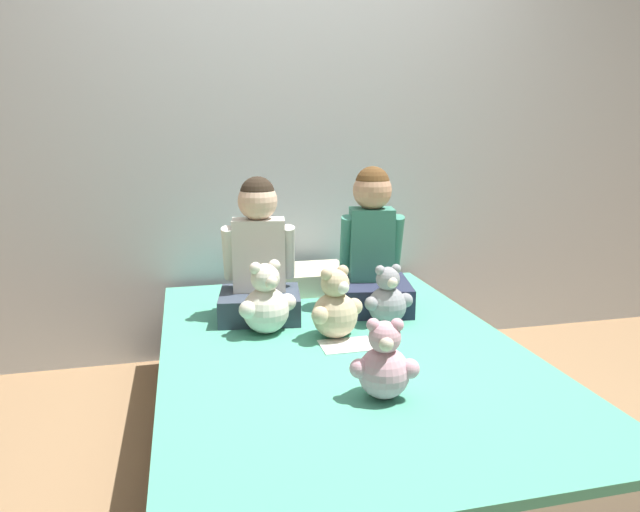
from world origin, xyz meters
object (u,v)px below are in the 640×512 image
bed (341,398)px  teddy_bear_between_children (335,308)px  child_on_left (259,259)px  sign_card (347,345)px  teddy_bear_at_foot_of_bed (384,365)px  child_on_right (372,251)px  teddy_bear_held_by_left_child (266,303)px  pillow_at_headboard (300,279)px  teddy_bear_held_by_right_child (388,299)px

bed → teddy_bear_between_children: bearing=90.5°
teddy_bear_between_children → child_on_left: bearing=102.7°
child_on_left → sign_card: 0.59m
child_on_left → teddy_bear_at_foot_of_bed: (0.28, -0.88, -0.15)m
bed → child_on_left: child_on_left is taller
child_on_right → teddy_bear_held_by_left_child: (-0.53, -0.22, -0.14)m
teddy_bear_held_by_left_child → teddy_bear_between_children: 0.29m
child_on_left → child_on_right: (0.53, 0.00, 0.01)m
teddy_bear_between_children → sign_card: teddy_bear_between_children is taller
bed → child_on_right: child_on_right is taller
bed → child_on_right: size_ratio=3.05×
sign_card → child_on_left: bearing=122.6°
teddy_bear_at_foot_of_bed → pillow_at_headboard: 1.25m
bed → teddy_bear_held_by_right_child: 0.47m
child_on_left → teddy_bear_held_by_left_child: 0.26m
pillow_at_headboard → sign_card: 0.81m
bed → teddy_bear_held_by_left_child: teddy_bear_held_by_left_child is taller
teddy_bear_held_by_right_child → teddy_bear_held_by_left_child: bearing=174.0°
teddy_bear_held_by_right_child → teddy_bear_between_children: teddy_bear_between_children is taller
child_on_left → teddy_bear_between_children: size_ratio=2.12×
pillow_at_headboard → child_on_left: bearing=-125.2°
teddy_bear_between_children → bed: bearing=-114.1°
bed → child_on_right: 0.71m
bed → teddy_bear_at_foot_of_bed: bearing=-88.0°
teddy_bear_held_by_right_child → pillow_at_headboard: bearing=109.0°
bed → teddy_bear_held_by_left_child: bearing=140.3°
teddy_bear_held_by_right_child → bed: bearing=-146.4°
teddy_bear_between_children → sign_card: bearing=-101.5°
teddy_bear_at_foot_of_bed → pillow_at_headboard: bearing=104.6°
teddy_bear_held_by_left_child → pillow_at_headboard: teddy_bear_held_by_left_child is taller
teddy_bear_between_children → sign_card: size_ratio=1.41×
child_on_right → teddy_bear_held_by_left_child: 0.59m
teddy_bear_held_by_left_child → child_on_right: bearing=3.4°
child_on_right → child_on_left: bearing=-168.9°
child_on_left → sign_card: size_ratio=2.99×
child_on_right → teddy_bear_at_foot_of_bed: (-0.25, -0.88, -0.16)m
bed → child_on_left: bearing=120.5°
teddy_bear_held_by_left_child → teddy_bear_at_foot_of_bed: size_ratio=1.17×
pillow_at_headboard → teddy_bear_held_by_left_child: bearing=-114.0°
child_on_left → teddy_bear_held_by_left_child: child_on_left is taller
teddy_bear_at_foot_of_bed → sign_card: size_ratio=1.25×
child_on_right → bed: bearing=-110.1°
child_on_left → teddy_bear_between_children: (0.26, -0.34, -0.14)m
child_on_left → pillow_at_headboard: child_on_left is taller
teddy_bear_between_children → pillow_at_headboard: 0.71m
child_on_left → teddy_bear_held_by_left_child: (-0.00, -0.22, -0.13)m
pillow_at_headboard → teddy_bear_at_foot_of_bed: bearing=-89.3°
teddy_bear_at_foot_of_bed → teddy_bear_between_children: bearing=105.6°
teddy_bear_held_by_left_child → teddy_bear_at_foot_of_bed: bearing=-86.6°
child_on_left → teddy_bear_held_by_right_child: bearing=-16.3°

